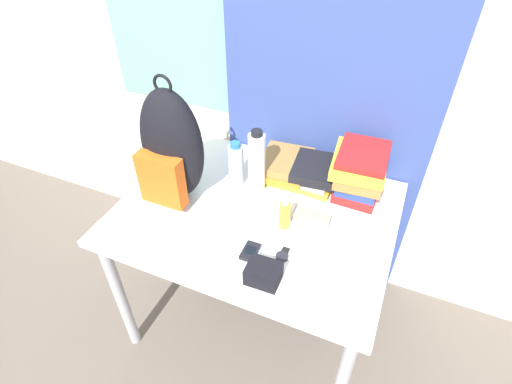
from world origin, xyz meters
name	(u,v)px	position (x,y,z in m)	size (l,w,h in m)	color
wall_back	(302,53)	(0.00, 0.95, 1.25)	(6.00, 0.06, 2.50)	silver
curtain_blue	(332,63)	(0.14, 0.90, 1.25)	(0.96, 0.04, 2.50)	#384C93
desk	(256,226)	(0.00, 0.43, 0.67)	(1.13, 0.87, 0.77)	silver
backpack	(171,149)	(-0.35, 0.39, 1.00)	(0.27, 0.22, 0.55)	black
book_stack_left	(285,165)	(0.02, 0.72, 0.81)	(0.25, 0.30, 0.09)	yellow
book_stack_center	(316,173)	(0.17, 0.72, 0.82)	(0.23, 0.26, 0.10)	yellow
book_stack_right	(360,171)	(0.36, 0.72, 0.88)	(0.24, 0.30, 0.22)	red
water_bottle	(236,164)	(-0.15, 0.57, 0.87)	(0.07, 0.07, 0.21)	silver
sports_bottle	(257,163)	(-0.05, 0.56, 0.91)	(0.07, 0.07, 0.30)	white
sunscreen_bottle	(285,214)	(0.14, 0.39, 0.83)	(0.04, 0.04, 0.14)	yellow
cell_phone	(250,252)	(0.07, 0.21, 0.77)	(0.06, 0.09, 0.02)	black
sunglasses_case	(312,217)	(0.23, 0.47, 0.78)	(0.15, 0.06, 0.04)	gray
camera_pouch	(263,273)	(0.16, 0.12, 0.80)	(0.12, 0.10, 0.07)	black
wristwatch	(282,257)	(0.19, 0.23, 0.77)	(0.05, 0.10, 0.01)	black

